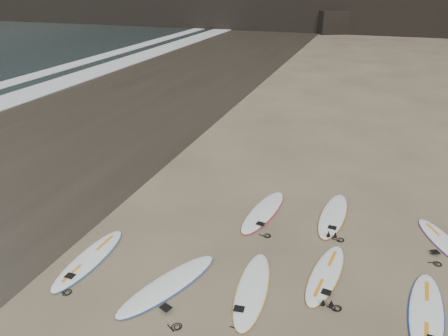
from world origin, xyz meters
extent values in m
plane|color=#897559|center=(0.00, 0.00, 0.00)|extent=(240.00, 240.00, 0.00)
cube|color=#383026|center=(-13.00, 10.00, 0.00)|extent=(12.00, 200.00, 0.01)
cube|color=white|center=(-18.50, 10.00, 0.03)|extent=(2.20, 200.00, 0.05)
cube|color=black|center=(-6.00, 45.00, 1.25)|extent=(4.49, 4.76, 2.49)
ellipsoid|color=white|center=(-4.16, -0.99, 0.05)|extent=(1.61, 2.73, 0.10)
ellipsoid|color=white|center=(-2.44, -0.54, 0.05)|extent=(0.86, 2.59, 0.09)
ellipsoid|color=white|center=(-1.05, 0.46, 0.04)|extent=(0.88, 2.42, 0.09)
ellipsoid|color=white|center=(0.94, -0.14, 0.05)|extent=(0.83, 2.64, 0.09)
ellipsoid|color=white|center=(-3.02, 2.69, 0.05)|extent=(0.99, 2.69, 0.09)
ellipsoid|color=white|center=(-1.17, 3.11, 0.05)|extent=(0.80, 2.64, 0.09)
ellipsoid|color=white|center=(1.55, 2.65, 0.04)|extent=(1.45, 2.27, 0.08)
ellipsoid|color=white|center=(-6.27, -0.75, 0.05)|extent=(0.65, 2.55, 0.09)
camera|label=1|loc=(-0.64, -7.62, 6.02)|focal=35.00mm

